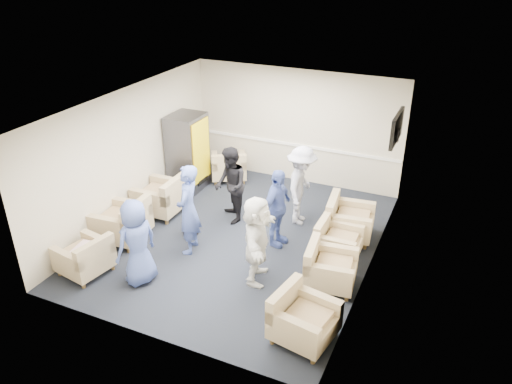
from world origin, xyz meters
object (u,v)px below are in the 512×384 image
at_px(armchair_left_near, 86,258).
at_px(person_back_left, 231,185).
at_px(armchair_right_near, 301,320).
at_px(armchair_right_midfar, 336,242).
at_px(armchair_right_far, 347,221).
at_px(armchair_corner, 229,168).
at_px(person_front_left, 137,242).
at_px(armchair_left_far, 163,198).
at_px(armchair_left_mid, 124,223).
at_px(person_mid_right, 277,208).
at_px(person_front_right, 257,240).
at_px(armchair_right_midnear, 328,269).
at_px(person_back_right, 301,186).
at_px(person_mid_left, 188,210).
at_px(vending_machine, 188,152).

bearing_deg(armchair_left_near, person_back_left, 161.94).
height_order(armchair_left_near, armchair_right_near, armchair_right_near).
bearing_deg(armchair_right_near, armchair_right_midfar, 13.39).
bearing_deg(armchair_right_midfar, armchair_right_far, -0.37).
distance_m(armchair_right_far, armchair_corner, 3.56).
bearing_deg(person_front_left, armchair_left_far, -137.18).
bearing_deg(armchair_left_mid, person_mid_right, 107.18).
height_order(armchair_right_midfar, person_front_right, person_front_right).
bearing_deg(armchair_right_midnear, person_back_right, 24.85).
distance_m(person_mid_left, person_back_left, 1.34).
relative_size(armchair_left_mid, armchair_right_midfar, 1.25).
distance_m(person_front_left, person_mid_left, 1.22).
bearing_deg(armchair_corner, armchair_left_mid, 50.42).
bearing_deg(person_mid_right, person_back_left, 76.44).
height_order(armchair_right_far, person_mid_right, person_mid_right).
distance_m(vending_machine, person_back_left, 1.88).
bearing_deg(armchair_right_midnear, armchair_left_near, 102.65).
bearing_deg(armchair_left_near, armchair_corner, -176.65).
xyz_separation_m(person_back_right, person_front_right, (-0.01, -2.16, -0.04)).
bearing_deg(armchair_right_far, person_back_left, 91.80).
height_order(armchair_left_far, person_back_right, person_back_right).
bearing_deg(armchair_right_midfar, person_mid_left, 109.34).
distance_m(armchair_right_midfar, armchair_corner, 3.93).
relative_size(armchair_right_far, person_back_left, 0.60).
distance_m(armchair_left_far, vending_machine, 1.44).
relative_size(armchair_left_mid, armchair_right_far, 1.01).
xyz_separation_m(armchair_right_far, person_back_right, (-1.02, 0.16, 0.48)).
bearing_deg(armchair_right_far, armchair_left_mid, 109.27).
bearing_deg(person_mid_right, person_front_right, -166.71).
height_order(armchair_left_far, person_front_right, person_front_right).
xyz_separation_m(armchair_right_near, armchair_right_far, (-0.13, 3.04, 0.01)).
distance_m(armchair_right_midfar, person_front_left, 3.53).
xyz_separation_m(person_mid_right, person_front_right, (0.11, -1.17, 0.01)).
relative_size(armchair_right_midnear, person_mid_left, 0.52).
xyz_separation_m(vending_machine, person_mid_right, (2.80, -1.46, -0.12)).
relative_size(person_back_right, person_front_right, 1.05).
relative_size(armchair_right_midfar, person_front_right, 0.49).
bearing_deg(armchair_right_midfar, person_front_left, 126.20).
distance_m(armchair_right_midfar, person_back_right, 1.48).
distance_m(person_back_right, person_mid_right, 0.99).
bearing_deg(person_mid_right, armchair_left_far, 94.88).
bearing_deg(armchair_right_midnear, armchair_right_far, -3.14).
height_order(armchair_left_mid, armchair_right_midnear, armchair_left_mid).
distance_m(armchair_left_far, armchair_right_midfar, 3.80).
bearing_deg(armchair_right_midfar, armchair_left_near, 120.89).
relative_size(armchair_right_near, person_front_right, 0.61).
xyz_separation_m(armchair_right_midnear, armchair_right_midfar, (-0.12, 0.89, -0.02)).
bearing_deg(armchair_left_near, armchair_right_near, 100.15).
xyz_separation_m(armchair_right_near, person_back_left, (-2.49, 2.69, 0.47)).
relative_size(armchair_right_midfar, armchair_right_far, 0.81).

